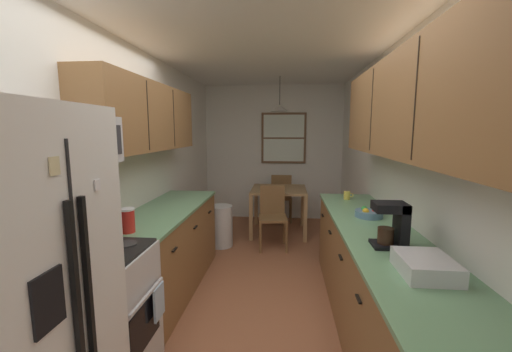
% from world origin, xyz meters
% --- Properties ---
extents(ground_plane, '(12.00, 12.00, 0.00)m').
position_xyz_m(ground_plane, '(0.00, 1.00, 0.00)').
color(ground_plane, '#995B3D').
extents(wall_left, '(0.10, 9.00, 2.55)m').
position_xyz_m(wall_left, '(-1.35, 1.00, 1.27)').
color(wall_left, white).
rests_on(wall_left, ground).
extents(wall_right, '(0.10, 9.00, 2.55)m').
position_xyz_m(wall_right, '(1.35, 1.00, 1.27)').
color(wall_right, white).
rests_on(wall_right, ground).
extents(wall_back, '(4.40, 0.10, 2.55)m').
position_xyz_m(wall_back, '(0.00, 3.65, 1.27)').
color(wall_back, white).
rests_on(wall_back, ground).
extents(ceiling_slab, '(4.40, 9.00, 0.08)m').
position_xyz_m(ceiling_slab, '(0.00, 1.00, 2.59)').
color(ceiling_slab, white).
extents(refrigerator, '(0.72, 0.76, 1.82)m').
position_xyz_m(refrigerator, '(-0.96, -1.31, 0.91)').
color(refrigerator, white).
rests_on(refrigerator, ground).
extents(stove_range, '(0.66, 0.61, 1.10)m').
position_xyz_m(stove_range, '(-0.99, -0.60, 0.47)').
color(stove_range, silver).
rests_on(stove_range, ground).
extents(microwave_over_range, '(0.39, 0.62, 0.31)m').
position_xyz_m(microwave_over_range, '(-1.11, -0.60, 1.64)').
color(microwave_over_range, silver).
extents(counter_left, '(0.64, 1.90, 0.90)m').
position_xyz_m(counter_left, '(-1.00, 0.65, 0.45)').
color(counter_left, olive).
rests_on(counter_left, ground).
extents(upper_cabinets_left, '(0.33, 1.98, 0.66)m').
position_xyz_m(upper_cabinets_left, '(-1.14, 0.60, 1.83)').
color(upper_cabinets_left, olive).
extents(counter_right, '(0.64, 3.18, 0.90)m').
position_xyz_m(counter_right, '(1.00, -0.01, 0.45)').
color(counter_right, olive).
rests_on(counter_right, ground).
extents(upper_cabinets_right, '(0.33, 2.86, 0.75)m').
position_xyz_m(upper_cabinets_right, '(1.14, -0.06, 1.88)').
color(upper_cabinets_right, olive).
extents(dining_table, '(0.89, 0.90, 0.75)m').
position_xyz_m(dining_table, '(0.13, 2.68, 0.64)').
color(dining_table, '#A87F51').
rests_on(dining_table, ground).
extents(dining_chair_near, '(0.44, 0.44, 0.90)m').
position_xyz_m(dining_chair_near, '(0.06, 2.03, 0.50)').
color(dining_chair_near, brown).
rests_on(dining_chair_near, ground).
extents(dining_chair_far, '(0.41, 0.41, 0.90)m').
position_xyz_m(dining_chair_far, '(0.17, 3.34, 0.50)').
color(dining_chair_far, brown).
rests_on(dining_chair_far, ground).
extents(pendant_light, '(0.29, 0.29, 0.55)m').
position_xyz_m(pendant_light, '(0.13, 2.68, 2.06)').
color(pendant_light, black).
extents(back_window, '(0.84, 0.05, 0.95)m').
position_xyz_m(back_window, '(0.20, 3.58, 1.56)').
color(back_window, brown).
extents(trash_bin, '(0.35, 0.35, 0.61)m').
position_xyz_m(trash_bin, '(-0.70, 1.98, 0.30)').
color(trash_bin, silver).
rests_on(trash_bin, ground).
extents(storage_canister, '(0.12, 0.12, 0.20)m').
position_xyz_m(storage_canister, '(-1.00, -0.15, 1.00)').
color(storage_canister, red).
rests_on(storage_canister, counter_left).
extents(dish_towel, '(0.02, 0.16, 0.24)m').
position_xyz_m(dish_towel, '(-0.64, -0.45, 0.50)').
color(dish_towel, silver).
extents(coffee_maker, '(0.22, 0.18, 0.31)m').
position_xyz_m(coffee_maker, '(0.99, -0.28, 1.06)').
color(coffee_maker, black).
rests_on(coffee_maker, counter_right).
extents(mug_by_coffeemaker, '(0.11, 0.07, 0.09)m').
position_xyz_m(mug_by_coffeemaker, '(0.97, 1.25, 0.95)').
color(mug_by_coffeemaker, '#E5CC4C').
rests_on(mug_by_coffeemaker, counter_right).
extents(fruit_bowl, '(0.25, 0.25, 0.09)m').
position_xyz_m(fruit_bowl, '(1.02, 0.49, 0.94)').
color(fruit_bowl, '#597F9E').
rests_on(fruit_bowl, counter_right).
extents(dish_rack, '(0.28, 0.34, 0.10)m').
position_xyz_m(dish_rack, '(1.03, -0.70, 0.95)').
color(dish_rack, silver).
rests_on(dish_rack, counter_right).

